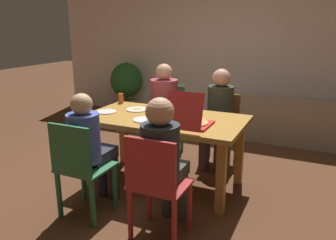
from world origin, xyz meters
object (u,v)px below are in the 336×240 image
at_px(person_2, 219,110).
at_px(drinking_glass_1, 121,98).
at_px(potted_plant, 127,83).
at_px(drinking_glass_0, 87,111).
at_px(couch, 291,123).
at_px(plate_2, 145,120).
at_px(person_0, 163,154).
at_px(plate_0, 163,109).
at_px(dining_table, 164,126).
at_px(chair_0, 156,184).
at_px(person_3, 90,143).
at_px(chair_2, 221,125).
at_px(pizza_box_0, 191,121).
at_px(plate_3, 106,112).
at_px(person_1, 162,103).
at_px(plate_1, 137,109).
at_px(chair_1, 167,117).
at_px(chair_3, 80,168).

relative_size(person_2, drinking_glass_1, 9.99).
bearing_deg(potted_plant, drinking_glass_0, -66.48).
bearing_deg(couch, plate_2, -117.90).
bearing_deg(person_0, drinking_glass_0, 156.31).
height_order(plate_0, drinking_glass_1, drinking_glass_1).
distance_m(dining_table, drinking_glass_0, 0.83).
height_order(dining_table, plate_2, plate_2).
bearing_deg(potted_plant, person_0, -54.25).
distance_m(chair_0, person_3, 0.80).
xyz_separation_m(person_0, chair_2, (0.00, 1.70, -0.22)).
distance_m(chair_2, pizza_box_0, 1.15).
xyz_separation_m(couch, potted_plant, (-3.06, 0.27, 0.36)).
height_order(plate_3, drinking_glass_1, drinking_glass_1).
distance_m(person_1, person_3, 1.53).
height_order(pizza_box_0, plate_1, pizza_box_0).
relative_size(dining_table, person_2, 1.40).
xyz_separation_m(chair_1, chair_2, (0.76, -0.02, -0.01)).
bearing_deg(drinking_glass_1, couch, 43.40).
distance_m(chair_1, chair_3, 1.83).
height_order(chair_2, drinking_glass_1, drinking_glass_1).
height_order(person_1, drinking_glass_1, person_1).
xyz_separation_m(dining_table, person_0, (0.37, -0.80, 0.03)).
bearing_deg(couch, person_0, -104.21).
xyz_separation_m(person_0, person_2, (0.00, 1.57, 0.01)).
relative_size(person_2, couch, 0.68).
bearing_deg(person_0, drinking_glass_1, 134.17).
height_order(plate_0, plate_2, plate_0).
relative_size(dining_table, chair_1, 1.84).
height_order(person_1, plate_0, person_1).
relative_size(person_0, plate_3, 5.23).
distance_m(chair_2, potted_plant, 2.77).
height_order(chair_0, chair_2, chair_0).
height_order(chair_0, chair_1, chair_1).
height_order(person_3, drinking_glass_1, person_3).
distance_m(chair_0, plate_2, 0.93).
bearing_deg(chair_0, potted_plant, 124.64).
relative_size(chair_2, plate_0, 4.05).
height_order(plate_2, potted_plant, potted_plant).
height_order(person_1, chair_2, person_1).
xyz_separation_m(dining_table, chair_0, (0.37, -0.94, -0.17)).
xyz_separation_m(dining_table, chair_1, (-0.39, 0.92, -0.18)).
xyz_separation_m(drinking_glass_0, couch, (1.88, 2.45, -0.55)).
xyz_separation_m(person_2, person_3, (-0.76, -1.52, -0.04)).
xyz_separation_m(person_2, drinking_glass_0, (-1.13, -1.07, 0.11)).
xyz_separation_m(plate_1, potted_plant, (-1.54, 2.27, -0.15)).
bearing_deg(person_2, pizza_box_0, -89.51).
bearing_deg(person_0, plate_0, 115.45).
relative_size(person_3, couch, 0.64).
bearing_deg(drinking_glass_1, potted_plant, 119.95).
bearing_deg(chair_0, person_3, 166.77).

